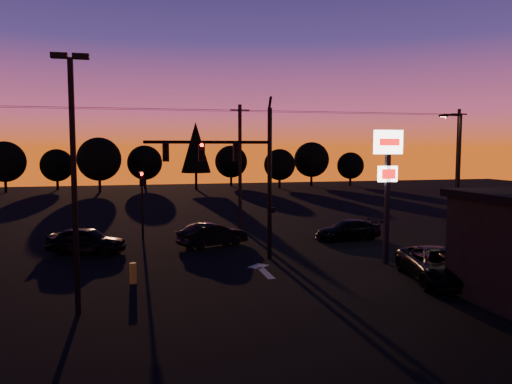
# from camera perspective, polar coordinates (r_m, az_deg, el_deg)

# --- Properties ---
(ground) EXTENTS (120.00, 120.00, 0.00)m
(ground) POSITION_cam_1_polar(r_m,az_deg,el_deg) (22.85, 0.54, -9.93)
(ground) COLOR black
(ground) RESTS_ON ground
(lane_arrow) EXTENTS (1.20, 3.10, 0.01)m
(lane_arrow) POSITION_cam_1_polar(r_m,az_deg,el_deg) (24.53, 0.72, -8.86)
(lane_arrow) COLOR beige
(lane_arrow) RESTS_ON ground
(traffic_signal_mast) EXTENTS (6.79, 0.52, 8.58)m
(traffic_signal_mast) POSITION_cam_1_polar(r_m,az_deg,el_deg) (25.95, -1.83, 2.92)
(traffic_signal_mast) COLOR black
(traffic_signal_mast) RESTS_ON ground
(secondary_signal) EXTENTS (0.30, 0.31, 4.35)m
(secondary_signal) POSITION_cam_1_polar(r_m,az_deg,el_deg) (33.02, -12.89, -0.35)
(secondary_signal) COLOR black
(secondary_signal) RESTS_ON ground
(parking_lot_light) EXTENTS (1.25, 0.30, 9.14)m
(parking_lot_light) POSITION_cam_1_polar(r_m,az_deg,el_deg) (18.51, -20.13, 2.75)
(parking_lot_light) COLOR black
(parking_lot_light) RESTS_ON ground
(pylon_sign) EXTENTS (1.50, 0.28, 6.80)m
(pylon_sign) POSITION_cam_1_polar(r_m,az_deg,el_deg) (26.06, 14.82, 2.71)
(pylon_sign) COLOR black
(pylon_sign) RESTS_ON ground
(streetlight) EXTENTS (1.55, 0.35, 8.00)m
(streetlight) POSITION_cam_1_polar(r_m,az_deg,el_deg) (33.16, 22.02, 2.13)
(streetlight) COLOR black
(streetlight) RESTS_ON ground
(utility_pole_1) EXTENTS (1.40, 0.26, 9.00)m
(utility_pole_1) POSITION_cam_1_polar(r_m,az_deg,el_deg) (36.18, -1.84, 2.99)
(utility_pole_1) COLOR black
(utility_pole_1) RESTS_ON ground
(utility_pole_2) EXTENTS (1.40, 0.26, 9.00)m
(utility_pole_2) POSITION_cam_1_polar(r_m,az_deg,el_deg) (43.60, 22.03, 2.99)
(utility_pole_2) COLOR black
(utility_pole_2) RESTS_ON ground
(power_wires) EXTENTS (36.00, 1.22, 0.07)m
(power_wires) POSITION_cam_1_polar(r_m,az_deg,el_deg) (36.25, -1.86, 9.28)
(power_wires) COLOR black
(power_wires) RESTS_ON ground
(bollard) EXTENTS (0.30, 0.30, 0.91)m
(bollard) POSITION_cam_1_polar(r_m,az_deg,el_deg) (22.69, -13.88, -9.00)
(bollard) COLOR gold
(bollard) RESTS_ON ground
(tree_0) EXTENTS (5.36, 5.36, 6.74)m
(tree_0) POSITION_cam_1_polar(r_m,az_deg,el_deg) (73.31, -26.80, 3.11)
(tree_0) COLOR black
(tree_0) RESTS_ON ground
(tree_1) EXTENTS (4.54, 4.54, 5.71)m
(tree_1) POSITION_cam_1_polar(r_m,az_deg,el_deg) (75.17, -21.80, 2.85)
(tree_1) COLOR black
(tree_1) RESTS_ON ground
(tree_2) EXTENTS (5.77, 5.78, 7.26)m
(tree_2) POSITION_cam_1_polar(r_m,az_deg,el_deg) (69.55, -17.50, 3.60)
(tree_2) COLOR black
(tree_2) RESTS_ON ground
(tree_3) EXTENTS (4.95, 4.95, 6.22)m
(tree_3) POSITION_cam_1_polar(r_m,az_deg,el_deg) (73.43, -12.60, 3.29)
(tree_3) COLOR black
(tree_3) RESTS_ON ground
(tree_4) EXTENTS (4.18, 4.18, 9.50)m
(tree_4) POSITION_cam_1_polar(r_m,az_deg,el_deg) (70.89, -6.90, 5.08)
(tree_4) COLOR black
(tree_4) RESTS_ON ground
(tree_5) EXTENTS (4.95, 4.95, 6.22)m
(tree_5) POSITION_cam_1_polar(r_m,az_deg,el_deg) (76.79, -2.87, 3.48)
(tree_5) COLOR black
(tree_5) RESTS_ON ground
(tree_6) EXTENTS (4.54, 4.54, 5.71)m
(tree_6) POSITION_cam_1_polar(r_m,az_deg,el_deg) (72.38, 2.71, 3.14)
(tree_6) COLOR black
(tree_6) RESTS_ON ground
(tree_7) EXTENTS (5.36, 5.36, 6.74)m
(tree_7) POSITION_cam_1_polar(r_m,az_deg,el_deg) (77.08, 6.37, 3.70)
(tree_7) COLOR black
(tree_7) RESTS_ON ground
(tree_8) EXTENTS (4.12, 4.12, 5.19)m
(tree_8) POSITION_cam_1_polar(r_m,az_deg,el_deg) (78.46, 10.74, 2.98)
(tree_8) COLOR black
(tree_8) RESTS_ON ground
(car_left) EXTENTS (4.69, 3.24, 1.48)m
(car_left) POSITION_cam_1_polar(r_m,az_deg,el_deg) (29.58, -18.83, -5.27)
(car_left) COLOR black
(car_left) RESTS_ON ground
(car_mid) EXTENTS (4.49, 3.04, 1.40)m
(car_mid) POSITION_cam_1_polar(r_m,az_deg,el_deg) (30.24, -4.96, -4.87)
(car_mid) COLOR black
(car_mid) RESTS_ON ground
(car_right) EXTENTS (4.47, 2.12, 1.26)m
(car_right) POSITION_cam_1_polar(r_m,az_deg,el_deg) (32.79, 10.45, -4.27)
(car_right) COLOR black
(car_right) RESTS_ON ground
(suv_parked) EXTENTS (3.47, 5.64, 1.46)m
(suv_parked) POSITION_cam_1_polar(r_m,az_deg,el_deg) (23.74, 20.06, -7.86)
(suv_parked) COLOR black
(suv_parked) RESTS_ON ground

